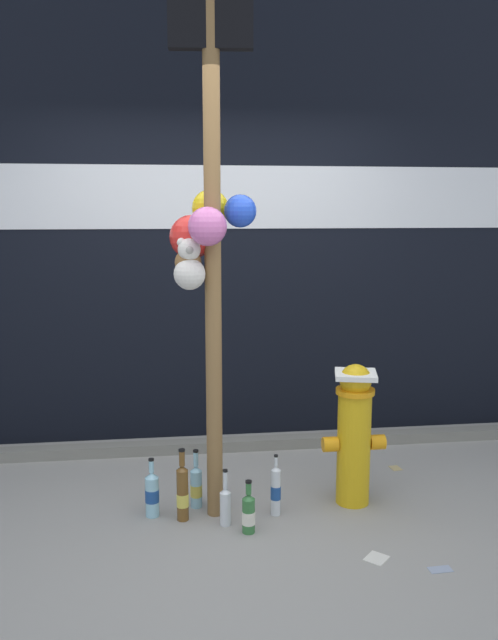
% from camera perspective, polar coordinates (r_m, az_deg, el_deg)
% --- Properties ---
extents(ground_plane, '(14.00, 14.00, 0.00)m').
position_cam_1_polar(ground_plane, '(3.73, -0.95, -18.40)').
color(ground_plane, gray).
extents(building_wall, '(10.00, 0.21, 3.99)m').
position_cam_1_polar(building_wall, '(4.99, -3.27, 12.44)').
color(building_wall, black).
rests_on(building_wall, ground_plane).
extents(curb_strip, '(8.00, 0.12, 0.08)m').
position_cam_1_polar(curb_strip, '(4.87, -2.65, -10.96)').
color(curb_strip, slate).
rests_on(curb_strip, ground_plane).
extents(memorial_post, '(0.48, 0.52, 2.94)m').
position_cam_1_polar(memorial_post, '(3.56, -3.74, 9.43)').
color(memorial_post, olive).
rests_on(memorial_post, ground_plane).
extents(fire_hydrant, '(0.38, 0.29, 0.86)m').
position_cam_1_polar(fire_hydrant, '(3.97, 9.25, -9.63)').
color(fire_hydrant, gold).
rests_on(fire_hydrant, ground_plane).
extents(bottle_0, '(0.06, 0.06, 0.33)m').
position_cam_1_polar(bottle_0, '(3.78, -2.10, -15.95)').
color(bottle_0, silver).
rests_on(bottle_0, ground_plane).
extents(bottle_1, '(0.08, 0.08, 0.35)m').
position_cam_1_polar(bottle_1, '(3.91, -8.54, -14.90)').
color(bottle_1, '#93CCE0').
rests_on(bottle_1, ground_plane).
extents(bottle_2, '(0.07, 0.07, 0.36)m').
position_cam_1_polar(bottle_2, '(3.99, -4.68, -14.38)').
color(bottle_2, '#93CCE0').
rests_on(bottle_2, ground_plane).
extents(bottle_3, '(0.06, 0.06, 0.37)m').
position_cam_1_polar(bottle_3, '(3.88, 2.37, -14.76)').
color(bottle_3, silver).
rests_on(bottle_3, ground_plane).
extents(bottle_4, '(0.07, 0.07, 0.43)m').
position_cam_1_polar(bottle_4, '(3.83, -5.88, -14.87)').
color(bottle_4, brown).
rests_on(bottle_4, ground_plane).
extents(bottle_5, '(0.06, 0.06, 0.30)m').
position_cam_1_polar(bottle_5, '(3.99, -2.86, -14.47)').
color(bottle_5, '#B2DBEA').
rests_on(bottle_5, ground_plane).
extents(bottle_6, '(0.07, 0.07, 0.30)m').
position_cam_1_polar(bottle_6, '(3.71, -0.04, -16.65)').
color(bottle_6, '#337038').
rests_on(bottle_6, ground_plane).
extents(litter_0, '(0.08, 0.10, 0.01)m').
position_cam_1_polar(litter_0, '(4.67, 12.79, -12.60)').
color(litter_0, tan).
rests_on(litter_0, ground_plane).
extents(litter_1, '(0.12, 0.07, 0.01)m').
position_cam_1_polar(litter_1, '(3.56, 16.51, -20.32)').
color(litter_1, '#8C99B2').
rests_on(litter_1, ground_plane).
extents(litter_2, '(0.15, 0.15, 0.01)m').
position_cam_1_polar(litter_2, '(3.58, 11.18, -19.89)').
color(litter_2, silver).
rests_on(litter_2, ground_plane).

